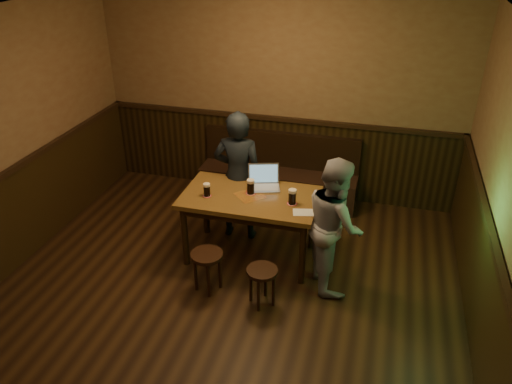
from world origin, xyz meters
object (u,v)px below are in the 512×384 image
object	(u,v)px
person_suit	(238,176)
stool_right	(262,276)
pint_mid	(251,187)
laptop	(264,181)
pint_right	(292,197)
person_grey	(335,224)
pub_table	(250,204)
bench	(278,179)
pint_left	(207,190)
stool_left	(207,261)

from	to	relation	value
person_suit	stool_right	bearing A→B (deg)	113.29
pint_mid	laptop	bearing A→B (deg)	64.11
pint_right	person_grey	distance (m)	0.54
pub_table	person_suit	bearing A→B (deg)	122.30
person_grey	bench	bearing A→B (deg)	8.82
pub_table	bench	bearing A→B (deg)	89.64
pint_right	pint_left	bearing A→B (deg)	-175.31
stool_left	pint_mid	size ratio (longest dim) A/B	2.63
pub_table	stool_left	size ratio (longest dim) A/B	3.30
stool_left	pint_right	distance (m)	1.14
pint_mid	pint_right	distance (m)	0.51
stool_left	pint_mid	world-z (taller)	pint_mid
pint_left	pint_right	distance (m)	0.96
stool_right	pint_mid	size ratio (longest dim) A/B	2.46
stool_left	person_suit	size ratio (longest dim) A/B	0.28
pint_left	pint_right	size ratio (longest dim) A/B	0.89
pint_mid	person_grey	distance (m)	1.04
pint_mid	pub_table	bearing A→B (deg)	-82.11
stool_left	person_suit	xyz separation A→B (m)	(0.01, 1.13, 0.45)
person_grey	pint_left	bearing A→B (deg)	64.92
stool_right	pint_mid	distance (m)	1.06
stool_right	pub_table	bearing A→B (deg)	113.87
bench	pub_table	size ratio (longest dim) A/B	1.44
person_suit	person_grey	size ratio (longest dim) A/B	1.11
person_grey	pub_table	bearing A→B (deg)	55.53
pint_left	person_grey	size ratio (longest dim) A/B	0.11
bench	pint_left	distance (m)	1.76
pub_table	pint_right	distance (m)	0.53
pint_left	pint_right	world-z (taller)	pint_right
pub_table	pint_left	distance (m)	0.52
bench	pub_table	xyz separation A→B (m)	(0.00, -1.46, 0.40)
bench	person_grey	size ratio (longest dim) A/B	1.48
stool_right	pint_mid	xyz separation A→B (m)	(-0.35, 0.83, 0.56)
pint_right	laptop	size ratio (longest dim) A/B	0.42
person_grey	stool_right	bearing A→B (deg)	109.91
pint_left	bench	bearing A→B (deg)	73.80
stool_left	laptop	bearing A→B (deg)	69.23
pint_mid	laptop	world-z (taller)	laptop
pint_left	person_grey	distance (m)	1.46
pint_left	person_suit	bearing A→B (deg)	70.14
bench	pint_mid	world-z (taller)	pint_mid
bench	person_grey	world-z (taller)	person_grey
bench	stool_left	distance (m)	2.19
stool_right	laptop	world-z (taller)	laptop
bench	pint_left	xyz separation A→B (m)	(-0.46, -1.59, 0.58)
stool_left	laptop	world-z (taller)	laptop
pub_table	pint_left	size ratio (longest dim) A/B	9.79
stool_left	person_suit	bearing A→B (deg)	89.60
person_suit	person_grey	world-z (taller)	person_suit
stool_right	pint_left	xyz separation A→B (m)	(-0.81, 0.65, 0.55)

